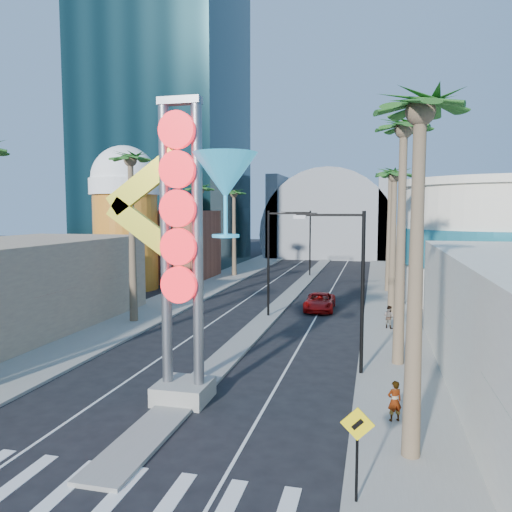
{
  "coord_description": "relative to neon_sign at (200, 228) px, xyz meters",
  "views": [
    {
      "loc": [
        7.77,
        -16.15,
        8.01
      ],
      "look_at": [
        -0.5,
        18.12,
        4.79
      ],
      "focal_mm": 35.0,
      "sensor_mm": 36.0,
      "label": 1
    }
  ],
  "objects": [
    {
      "name": "streetlight_1",
      "position": [
        -1.36,
        41.04,
        -2.43
      ],
      "size": [
        3.79,
        0.25,
        8.0
      ],
      "color": "black",
      "rests_on": "ground"
    },
    {
      "name": "ped_sign",
      "position": [
        6.58,
        -5.99,
        -5.42
      ],
      "size": [
        0.92,
        0.12,
        2.66
      ],
      "color": "black",
      "rests_on": "sidewalk_east"
    },
    {
      "name": "streetlight_2",
      "position": [
        5.91,
        5.04,
        -2.47
      ],
      "size": [
        3.45,
        0.25,
        8.0
      ],
      "color": "black",
      "rests_on": "ground"
    },
    {
      "name": "brick_filler_west",
      "position": [
        -16.82,
        35.04,
        -3.31
      ],
      "size": [
        10.0,
        10.0,
        8.0
      ],
      "primitive_type": "cube",
      "color": "brown",
      "rests_on": "ground"
    },
    {
      "name": "turquoise_building",
      "position": [
        17.18,
        27.04,
        -2.06
      ],
      "size": [
        16.6,
        16.6,
        10.6
      ],
      "color": "beige",
      "rests_on": "ground"
    },
    {
      "name": "sidewalk_west",
      "position": [
        -10.32,
        32.04,
        -7.23
      ],
      "size": [
        5.0,
        100.0,
        0.15
      ],
      "primitive_type": "cube",
      "color": "gray",
      "rests_on": "ground"
    },
    {
      "name": "palm_1",
      "position": [
        -9.82,
        13.04,
        3.52
      ],
      "size": [
        2.4,
        2.4,
        12.7
      ],
      "color": "brown",
      "rests_on": "ground"
    },
    {
      "name": "palm_6",
      "position": [
        8.18,
        19.04,
        2.62
      ],
      "size": [
        2.4,
        2.4,
        11.7
      ],
      "color": "brown",
      "rests_on": "ground"
    },
    {
      "name": "canopy",
      "position": [
        -0.82,
        69.04,
        -3.0
      ],
      "size": [
        22.0,
        16.0,
        22.0
      ],
      "color": "slate",
      "rests_on": "ground"
    },
    {
      "name": "filler_east",
      "position": [
        15.18,
        45.04,
        -2.31
      ],
      "size": [
        10.0,
        20.0,
        10.0
      ],
      "primitive_type": "cube",
      "color": "#9F7E66",
      "rests_on": "ground"
    },
    {
      "name": "palm_7",
      "position": [
        8.18,
        31.04,
        3.52
      ],
      "size": [
        2.4,
        2.4,
        12.7
      ],
      "color": "brown",
      "rests_on": "ground"
    },
    {
      "name": "beer_mug",
      "position": [
        -17.82,
        27.04,
        0.54
      ],
      "size": [
        7.0,
        7.0,
        14.5
      ],
      "color": "#C9641A",
      "rests_on": "ground"
    },
    {
      "name": "palm_3",
      "position": [
        -9.82,
        39.04,
        2.17
      ],
      "size": [
        2.4,
        2.4,
        11.2
      ],
      "color": "brown",
      "rests_on": "ground"
    },
    {
      "name": "palm_5",
      "position": [
        8.18,
        7.04,
        3.96
      ],
      "size": [
        2.4,
        2.4,
        13.2
      ],
      "color": "brown",
      "rests_on": "ground"
    },
    {
      "name": "streetlight_0",
      "position": [
        -0.27,
        17.04,
        -2.43
      ],
      "size": [
        3.79,
        0.25,
        8.0
      ],
      "color": "black",
      "rests_on": "ground"
    },
    {
      "name": "red_pickup",
      "position": [
        2.65,
        20.58,
        -6.62
      ],
      "size": [
        2.42,
        5.03,
        1.38
      ],
      "primitive_type": "imported",
      "rotation": [
        0.0,
        0.0,
        0.03
      ],
      "color": "#AA0D0D",
      "rests_on": "ground"
    },
    {
      "name": "ground",
      "position": [
        -0.82,
        -2.96,
        -7.31
      ],
      "size": [
        240.0,
        240.0,
        0.0
      ],
      "primitive_type": "plane",
      "color": "black",
      "rests_on": "ground"
    },
    {
      "name": "palm_4",
      "position": [
        8.18,
        -2.96,
        3.07
      ],
      "size": [
        2.4,
        2.4,
        12.2
      ],
      "color": "brown",
      "rests_on": "ground"
    },
    {
      "name": "palm_2",
      "position": [
        -9.82,
        27.04,
        2.17
      ],
      "size": [
        2.4,
        2.4,
        11.2
      ],
      "color": "brown",
      "rests_on": "ground"
    },
    {
      "name": "hotel_tower",
      "position": [
        -22.82,
        49.04,
        17.69
      ],
      "size": [
        20.0,
        20.0,
        50.0
      ],
      "primitive_type": "cube",
      "color": "black",
      "rests_on": "ground"
    },
    {
      "name": "pedestrian_b",
      "position": [
        7.9,
        14.93,
        -6.39
      ],
      "size": [
        0.94,
        0.9,
        1.53
      ],
      "primitive_type": "imported",
      "rotation": [
        0.0,
        0.0,
        2.54
      ],
      "color": "gray",
      "rests_on": "sidewalk_east"
    },
    {
      "name": "sidewalk_east",
      "position": [
        8.68,
        32.04,
        -7.23
      ],
      "size": [
        5.0,
        100.0,
        0.15
      ],
      "primitive_type": "cube",
      "color": "gray",
      "rests_on": "ground"
    },
    {
      "name": "pedestrian_a",
      "position": [
        7.76,
        -0.34,
        -6.39
      ],
      "size": [
        0.67,
        0.57,
        1.54
      ],
      "primitive_type": "imported",
      "rotation": [
        0.0,
        0.0,
        3.58
      ],
      "color": "gray",
      "rests_on": "sidewalk_east"
    },
    {
      "name": "neon_sign",
      "position": [
        0.0,
        0.0,
        0.0
      ],
      "size": [
        6.53,
        2.6,
        12.55
      ],
      "color": "gray",
      "rests_on": "ground"
    },
    {
      "name": "median",
      "position": [
        -0.82,
        35.04,
        -7.23
      ],
      "size": [
        1.6,
        84.0,
        0.15
      ],
      "primitive_type": "cube",
      "color": "gray",
      "rests_on": "ground"
    }
  ]
}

